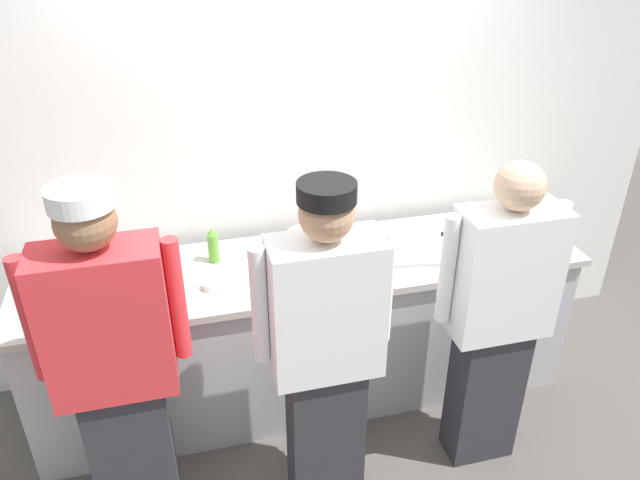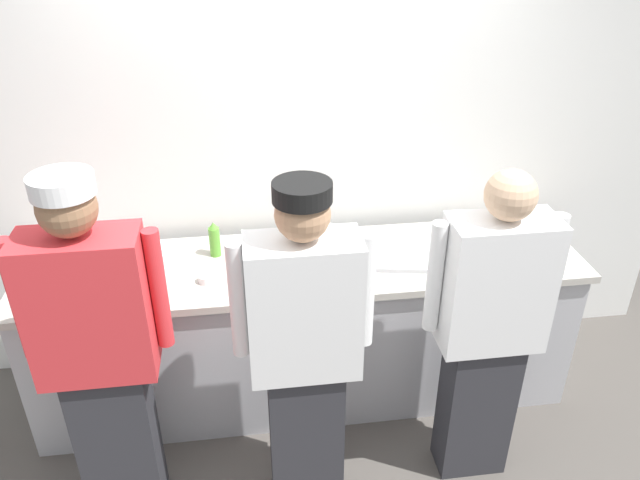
# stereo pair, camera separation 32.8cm
# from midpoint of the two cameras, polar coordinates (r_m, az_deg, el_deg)

# --- Properties ---
(ground_plane) EXTENTS (9.00, 9.00, 0.00)m
(ground_plane) POSITION_cam_midpoint_polar(r_m,az_deg,el_deg) (3.56, -2.48, -17.77)
(ground_plane) COLOR #514C47
(wall_back) EXTENTS (4.70, 0.10, 2.76)m
(wall_back) POSITION_cam_midpoint_polar(r_m,az_deg,el_deg) (3.50, -5.98, 8.60)
(wall_back) COLOR white
(wall_back) RESTS_ON ground
(prep_counter) EXTENTS (3.00, 0.71, 0.90)m
(prep_counter) POSITION_cam_midpoint_polar(r_m,az_deg,el_deg) (3.53, -3.94, -8.39)
(prep_counter) COLOR #B2B2B7
(prep_counter) RESTS_ON ground
(chef_near_left) EXTENTS (0.62, 0.24, 1.73)m
(chef_near_left) POSITION_cam_midpoint_polar(r_m,az_deg,el_deg) (2.74, -21.79, -10.99)
(chef_near_left) COLOR #2D2D33
(chef_near_left) RESTS_ON ground
(chef_center) EXTENTS (0.61, 0.24, 1.69)m
(chef_center) POSITION_cam_midpoint_polar(r_m,az_deg,el_deg) (2.68, -3.03, -10.27)
(chef_center) COLOR #2D2D33
(chef_center) RESTS_ON ground
(chef_far_right) EXTENTS (0.61, 0.24, 1.66)m
(chef_far_right) POSITION_cam_midpoint_polar(r_m,az_deg,el_deg) (2.99, 13.14, -6.97)
(chef_far_right) COLOR #2D2D33
(chef_far_right) RESTS_ON ground
(plate_stack_front) EXTENTS (0.21, 0.21, 0.05)m
(plate_stack_front) POSITION_cam_midpoint_polar(r_m,az_deg,el_deg) (3.19, -22.64, -5.17)
(plate_stack_front) COLOR white
(plate_stack_front) RESTS_ON prep_counter
(plate_stack_rear) EXTENTS (0.19, 0.19, 0.10)m
(plate_stack_rear) POSITION_cam_midpoint_polar(r_m,az_deg,el_deg) (3.29, -17.67, -2.48)
(plate_stack_rear) COLOR white
(plate_stack_rear) RESTS_ON prep_counter
(mixing_bowl_steel) EXTENTS (0.34, 0.34, 0.12)m
(mixing_bowl_steel) POSITION_cam_midpoint_polar(r_m,az_deg,el_deg) (3.31, -3.20, -0.60)
(mixing_bowl_steel) COLOR #B7BABF
(mixing_bowl_steel) RESTS_ON prep_counter
(sheet_tray) EXTENTS (0.50, 0.42, 0.02)m
(sheet_tray) POSITION_cam_midpoint_polar(r_m,az_deg,el_deg) (3.37, 4.25, -0.99)
(sheet_tray) COLOR #B7BABF
(sheet_tray) RESTS_ON prep_counter
(squeeze_bottle_primary) EXTENTS (0.06, 0.06, 0.20)m
(squeeze_bottle_primary) POSITION_cam_midpoint_polar(r_m,az_deg,el_deg) (3.31, -12.71, -0.59)
(squeeze_bottle_primary) COLOR #56A333
(squeeze_bottle_primary) RESTS_ON prep_counter
(squeeze_bottle_secondary) EXTENTS (0.06, 0.06, 0.19)m
(squeeze_bottle_secondary) POSITION_cam_midpoint_polar(r_m,az_deg,el_deg) (3.73, 15.46, 2.50)
(squeeze_bottle_secondary) COLOR orange
(squeeze_bottle_secondary) RESTS_ON prep_counter
(ramekin_green_sauce) EXTENTS (0.08, 0.08, 0.05)m
(ramekin_green_sauce) POSITION_cam_midpoint_polar(r_m,az_deg,el_deg) (3.51, 13.31, -0.13)
(ramekin_green_sauce) COLOR white
(ramekin_green_sauce) RESTS_ON prep_counter
(ramekin_yellow_sauce) EXTENTS (0.11, 0.11, 0.04)m
(ramekin_yellow_sauce) POSITION_cam_midpoint_polar(r_m,az_deg,el_deg) (3.34, -8.41, -1.31)
(ramekin_yellow_sauce) COLOR white
(ramekin_yellow_sauce) RESTS_ON prep_counter
(ramekin_red_sauce) EXTENTS (0.10, 0.10, 0.04)m
(ramekin_red_sauce) POSITION_cam_midpoint_polar(r_m,az_deg,el_deg) (3.14, -8.15, -3.60)
(ramekin_red_sauce) COLOR white
(ramekin_red_sauce) RESTS_ON prep_counter
(ramekin_orange_sauce) EXTENTS (0.08, 0.08, 0.04)m
(ramekin_orange_sauce) POSITION_cam_midpoint_polar(r_m,az_deg,el_deg) (3.13, -13.06, -4.20)
(ramekin_orange_sauce) COLOR white
(ramekin_orange_sauce) RESTS_ON prep_counter
(deli_cup) EXTENTS (0.09, 0.09, 0.11)m
(deli_cup) POSITION_cam_midpoint_polar(r_m,az_deg,el_deg) (3.52, 16.75, -0.13)
(deli_cup) COLOR white
(deli_cup) RESTS_ON prep_counter
(chefs_knife) EXTENTS (0.27, 0.03, 0.02)m
(chefs_knife) POSITION_cam_midpoint_polar(r_m,az_deg,el_deg) (3.61, 10.35, 0.65)
(chefs_knife) COLOR #B7BABF
(chefs_knife) RESTS_ON prep_counter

